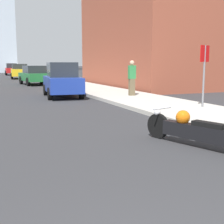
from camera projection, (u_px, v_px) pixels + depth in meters
name	position (u px, v px, depth m)	size (l,w,h in m)	color
sidewalk	(39.00, 77.00, 40.45)	(3.30, 240.00, 0.15)	#B2ADA3
brick_storefront	(157.00, 23.00, 24.10)	(8.21, 12.90, 9.67)	brown
motorcycle	(193.00, 129.00, 6.69)	(1.05, 2.52, 0.75)	black
parked_car_blue	(62.00, 80.00, 16.43)	(2.04, 3.97, 1.82)	#1E3899
parked_car_green	(35.00, 75.00, 25.91)	(2.27, 4.32, 1.58)	#1E6B33
parked_car_yellow	(20.00, 71.00, 36.08)	(2.18, 4.08, 1.71)	gold
parked_car_red	(12.00, 69.00, 47.35)	(1.92, 4.48, 1.78)	red
stop_sign	(204.00, 65.00, 11.47)	(0.57, 0.26, 2.27)	slate
pedestrian	(132.00, 77.00, 15.75)	(0.36, 0.25, 1.77)	brown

